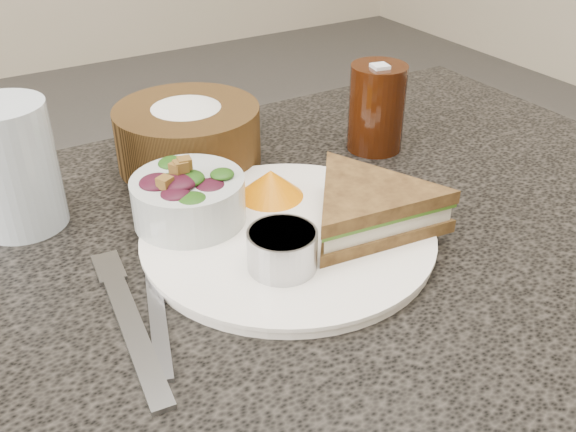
% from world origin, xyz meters
% --- Properties ---
extents(dinner_plate, '(0.29, 0.29, 0.01)m').
position_xyz_m(dinner_plate, '(-0.00, 0.02, 0.76)').
color(dinner_plate, white).
rests_on(dinner_plate, dining_table).
extents(sandwich, '(0.19, 0.19, 0.05)m').
position_xyz_m(sandwich, '(0.07, -0.02, 0.79)').
color(sandwich, brown).
rests_on(sandwich, dinner_plate).
extents(salad_bowl, '(0.13, 0.13, 0.07)m').
position_xyz_m(salad_bowl, '(-0.08, 0.09, 0.80)').
color(salad_bowl, '#B2B9B5').
rests_on(salad_bowl, dinner_plate).
extents(dressing_ramekin, '(0.08, 0.08, 0.04)m').
position_xyz_m(dressing_ramekin, '(-0.04, -0.03, 0.78)').
color(dressing_ramekin, '#A1A2A6').
rests_on(dressing_ramekin, dinner_plate).
extents(orange_wedge, '(0.09, 0.09, 0.03)m').
position_xyz_m(orange_wedge, '(0.02, 0.09, 0.78)').
color(orange_wedge, orange).
rests_on(orange_wedge, dinner_plate).
extents(fork, '(0.04, 0.19, 0.01)m').
position_xyz_m(fork, '(-0.18, -0.03, 0.75)').
color(fork, '#949597').
rests_on(fork, dining_table).
extents(knife, '(0.07, 0.21, 0.00)m').
position_xyz_m(knife, '(-0.15, 0.00, 0.75)').
color(knife, gray).
rests_on(knife, dining_table).
extents(bread_basket, '(0.21, 0.21, 0.10)m').
position_xyz_m(bread_basket, '(-0.02, 0.23, 0.80)').
color(bread_basket, '#543718').
rests_on(bread_basket, dining_table).
extents(cola_glass, '(0.09, 0.09, 0.12)m').
position_xyz_m(cola_glass, '(0.20, 0.15, 0.81)').
color(cola_glass, black).
rests_on(cola_glass, dining_table).
extents(water_glass, '(0.10, 0.10, 0.13)m').
position_xyz_m(water_glass, '(-0.22, 0.19, 0.82)').
color(water_glass, silver).
rests_on(water_glass, dining_table).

